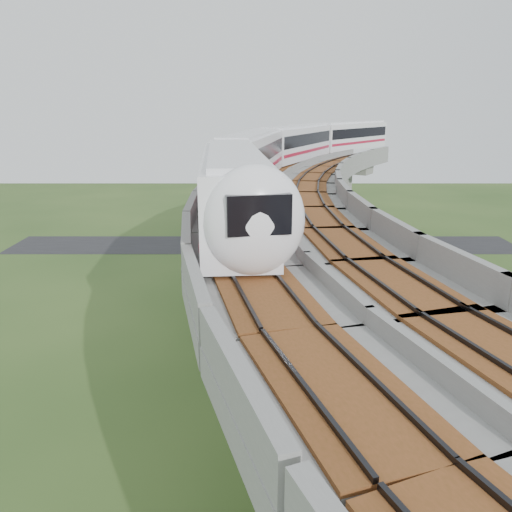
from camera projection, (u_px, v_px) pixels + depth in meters
name	position (u px, v px, depth m)	size (l,w,h in m)	color
ground	(272.00, 373.00, 31.01)	(160.00, 160.00, 0.00)	#2E491D
dirt_lot	(512.00, 390.00, 29.09)	(18.00, 26.00, 0.04)	gray
asphalt_road	(264.00, 245.00, 59.74)	(60.00, 8.00, 0.03)	#232326
viaduct	(341.00, 232.00, 28.41)	(19.58, 73.98, 11.40)	#99968E
metro_train	(299.00, 149.00, 43.53)	(21.10, 58.79, 3.64)	white
fence	(430.00, 362.00, 30.79)	(3.87, 38.73, 1.50)	#2D382D
tree_0	(379.00, 249.00, 51.12)	(2.74, 2.74, 3.03)	#382314
tree_1	(364.00, 270.00, 44.11)	(3.03, 3.03, 3.29)	#382314
tree_2	(353.00, 308.00, 36.04)	(2.79, 2.79, 3.09)	#382314
tree_3	(429.00, 399.00, 24.57)	(3.12, 3.12, 3.39)	#382314
car_dark	(411.00, 316.00, 38.14)	(1.43, 3.52, 1.02)	black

